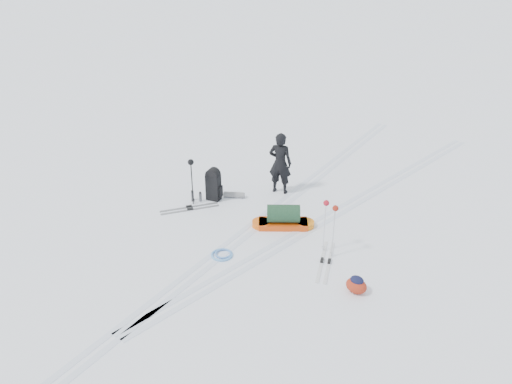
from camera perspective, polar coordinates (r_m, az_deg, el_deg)
ground at (r=12.92m, az=0.36°, el=-3.47°), size 200.00×200.00×0.00m
ski_tracks at (r=13.24m, az=4.75°, el=-2.72°), size 3.38×17.97×0.01m
skier at (r=14.06m, az=2.78°, el=3.31°), size 0.76×0.62×1.80m
pulk_sled at (r=12.63m, az=3.13°, el=-3.06°), size 1.54×1.30×0.61m
expedition_rucksack at (r=13.88m, az=-4.59°, el=0.80°), size 0.89×0.82×0.95m
ski_poles_black at (r=13.43m, az=-7.43°, el=2.78°), size 0.16×0.17×1.33m
ski_poles_silver at (r=11.23m, az=8.49°, el=-2.23°), size 0.42×0.22×1.34m
touring_skis_grey at (r=13.65m, az=-7.60°, el=-1.86°), size 1.09×1.45×0.06m
touring_skis_white at (r=11.53m, az=7.95°, el=-7.87°), size 0.88×1.63×0.06m
rope_coil at (r=11.65m, az=-3.87°, el=-7.12°), size 0.64×0.64×0.06m
small_daypack at (r=10.66m, az=11.41°, el=-10.35°), size 0.54×0.46×0.39m
thermos_pair at (r=13.98m, az=-6.84°, el=-0.47°), size 0.30×0.20×0.30m
stuff_sack at (r=13.18m, az=2.19°, el=-2.32°), size 0.38×0.34×0.20m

